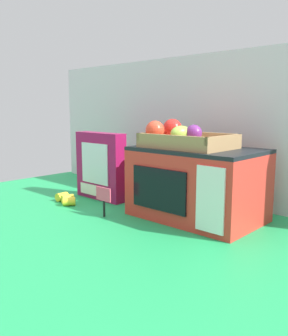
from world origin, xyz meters
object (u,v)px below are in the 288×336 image
loose_toy_banana (66,199)px  food_groups_crate (182,138)px  cookie_set_box (100,166)px  price_sign (104,197)px  toy_microwave (197,183)px

loose_toy_banana → food_groups_crate: bearing=21.8°
cookie_set_box → loose_toy_banana: cookie_set_box is taller
food_groups_crate → price_sign: 0.32m
food_groups_crate → loose_toy_banana: bearing=-158.2°
cookie_set_box → loose_toy_banana: size_ratio=2.08×
food_groups_crate → cookie_set_box: (-0.38, -0.03, -0.13)m
cookie_set_box → price_sign: 0.26m
toy_microwave → loose_toy_banana: toy_microwave is taller
price_sign → loose_toy_banana: bearing=175.8°
food_groups_crate → price_sign: food_groups_crate is taller
food_groups_crate → cookie_set_box: food_groups_crate is taller
food_groups_crate → loose_toy_banana: (-0.42, -0.17, -0.25)m
toy_microwave → price_sign: 0.31m
food_groups_crate → loose_toy_banana: size_ratio=2.19×
toy_microwave → price_sign: (-0.23, -0.20, -0.05)m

